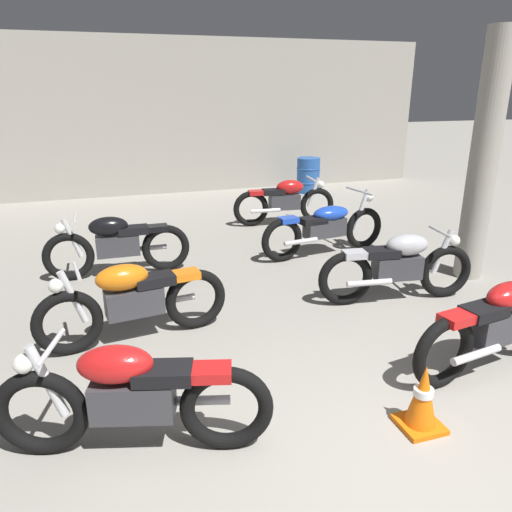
# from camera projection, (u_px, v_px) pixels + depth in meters

# --- Properties ---
(ground_plane) EXTENTS (60.00, 60.00, 0.00)m
(ground_plane) POSITION_uv_depth(u_px,v_px,m) (406.00, 486.00, 3.23)
(ground_plane) COLOR gray
(back_wall) EXTENTS (13.17, 0.24, 3.60)m
(back_wall) POSITION_uv_depth(u_px,v_px,m) (168.00, 117.00, 11.62)
(back_wall) COLOR #9E998E
(back_wall) RESTS_ON ground
(support_pillar) EXTENTS (0.36, 0.36, 3.20)m
(support_pillar) POSITION_uv_depth(u_px,v_px,m) (484.00, 160.00, 6.30)
(support_pillar) COLOR #9E998E
(support_pillar) RESTS_ON ground
(motorcycle_left_row_0) EXTENTS (1.93, 0.69, 0.88)m
(motorcycle_left_row_0) POSITION_uv_depth(u_px,v_px,m) (132.00, 396.00, 3.40)
(motorcycle_left_row_0) COLOR black
(motorcycle_left_row_0) RESTS_ON ground
(motorcycle_left_row_1) EXTENTS (1.97, 0.56, 0.88)m
(motorcycle_left_row_1) POSITION_uv_depth(u_px,v_px,m) (133.00, 299.00, 4.94)
(motorcycle_left_row_1) COLOR black
(motorcycle_left_row_1) RESTS_ON ground
(motorcycle_left_row_2) EXTENTS (1.97, 0.48, 0.88)m
(motorcycle_left_row_2) POSITION_uv_depth(u_px,v_px,m) (117.00, 244.00, 6.69)
(motorcycle_left_row_2) COLOR black
(motorcycle_left_row_2) RESTS_ON ground
(motorcycle_right_row_0) EXTENTS (1.96, 0.58, 0.88)m
(motorcycle_right_row_0) POSITION_uv_depth(u_px,v_px,m) (499.00, 324.00, 4.44)
(motorcycle_right_row_0) COLOR black
(motorcycle_right_row_0) RESTS_ON ground
(motorcycle_right_row_1) EXTENTS (1.97, 0.50, 0.88)m
(motorcycle_right_row_1) POSITION_uv_depth(u_px,v_px,m) (398.00, 265.00, 5.88)
(motorcycle_right_row_1) COLOR black
(motorcycle_right_row_1) RESTS_ON ground
(motorcycle_right_row_2) EXTENTS (2.17, 0.68, 0.97)m
(motorcycle_right_row_2) POSITION_uv_depth(u_px,v_px,m) (326.00, 227.00, 7.54)
(motorcycle_right_row_2) COLOR black
(motorcycle_right_row_2) RESTS_ON ground
(motorcycle_right_row_3) EXTENTS (1.97, 0.48, 0.88)m
(motorcycle_right_row_3) POSITION_uv_depth(u_px,v_px,m) (285.00, 201.00, 9.23)
(motorcycle_right_row_3) COLOR black
(motorcycle_right_row_3) RESTS_ON ground
(oil_drum) EXTENTS (0.59, 0.59, 0.85)m
(oil_drum) POSITION_uv_depth(u_px,v_px,m) (308.00, 175.00, 12.05)
(oil_drum) COLOR #23519E
(oil_drum) RESTS_ON ground
(traffic_cone) EXTENTS (0.32, 0.32, 0.54)m
(traffic_cone) POSITION_uv_depth(u_px,v_px,m) (423.00, 398.00, 3.71)
(traffic_cone) COLOR orange
(traffic_cone) RESTS_ON ground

